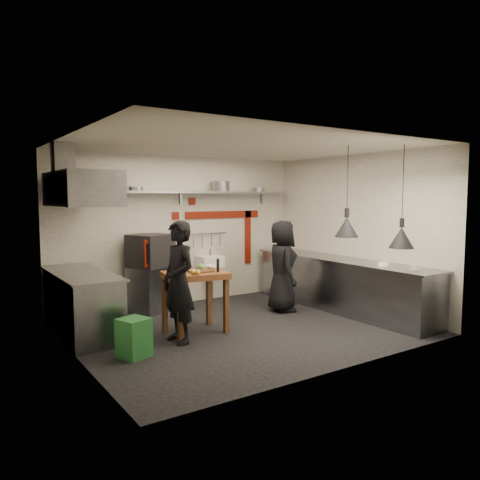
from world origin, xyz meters
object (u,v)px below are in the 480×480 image
green_bin (134,338)px  prep_table (195,302)px  chef_left (179,282)px  oven_stand (150,289)px  chef_right (282,266)px  combi_oven (150,251)px

green_bin → prep_table: bearing=23.7°
green_bin → chef_left: bearing=16.9°
oven_stand → chef_left: size_ratio=0.47×
chef_left → chef_right: size_ratio=1.06×
oven_stand → combi_oven: combi_oven is taller
green_bin → chef_right: 3.26m
chef_left → prep_table: bearing=120.4°
prep_table → combi_oven: bearing=101.4°
oven_stand → chef_right: chef_right is taller
oven_stand → chef_left: (-0.35, -1.87, 0.46)m
combi_oven → green_bin: size_ratio=1.31×
combi_oven → green_bin: (-1.13, -2.10, -0.84)m
oven_stand → green_bin: size_ratio=1.60×
green_bin → prep_table: (1.16, 0.51, 0.21)m
oven_stand → prep_table: size_ratio=0.87×
combi_oven → chef_right: (1.97, -1.25, -0.28)m
prep_table → oven_stand: bearing=102.3°
chef_left → chef_right: bearing=100.7°
green_bin → prep_table: 1.29m
chef_left → combi_oven: bearing=164.6°
prep_table → chef_left: chef_left is taller
green_bin → combi_oven: bearing=61.8°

